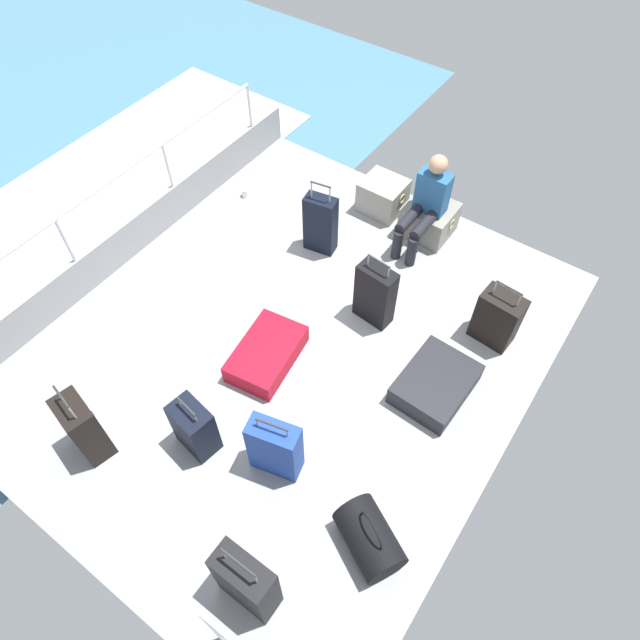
{
  "coord_description": "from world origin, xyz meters",
  "views": [
    {
      "loc": [
        2.07,
        -2.46,
        4.64
      ],
      "look_at": [
        0.17,
        0.23,
        0.25
      ],
      "focal_mm": 31.94,
      "sensor_mm": 36.0,
      "label": 1
    }
  ],
  "objects_px": {
    "suitcase_3": "(375,295)",
    "passenger_seated": "(426,203)",
    "suitcase_5": "(320,224)",
    "suitcase_8": "(267,354)",
    "suitcase_6": "(247,582)",
    "suitcase_2": "(275,448)",
    "suitcase_1": "(194,428)",
    "cargo_crate_0": "(383,196)",
    "cargo_crate_1": "(429,219)",
    "suitcase_0": "(497,318)",
    "duffel_bag": "(370,538)",
    "suitcase_7": "(435,384)",
    "paper_cup": "(245,193)",
    "suitcase_4": "(84,428)"
  },
  "relations": [
    {
      "from": "cargo_crate_1",
      "to": "suitcase_2",
      "type": "bearing_deg",
      "value": -84.21
    },
    {
      "from": "passenger_seated",
      "to": "suitcase_6",
      "type": "bearing_deg",
      "value": -78.68
    },
    {
      "from": "suitcase_3",
      "to": "passenger_seated",
      "type": "bearing_deg",
      "value": 96.81
    },
    {
      "from": "suitcase_3",
      "to": "suitcase_8",
      "type": "relative_size",
      "value": 0.97
    },
    {
      "from": "suitcase_1",
      "to": "suitcase_8",
      "type": "xyz_separation_m",
      "value": [
        -0.05,
        1.02,
        -0.17
      ]
    },
    {
      "from": "cargo_crate_1",
      "to": "duffel_bag",
      "type": "height_order",
      "value": "duffel_bag"
    },
    {
      "from": "suitcase_5",
      "to": "suitcase_8",
      "type": "bearing_deg",
      "value": -73.55
    },
    {
      "from": "suitcase_8",
      "to": "paper_cup",
      "type": "distance_m",
      "value": 2.41
    },
    {
      "from": "suitcase_7",
      "to": "paper_cup",
      "type": "bearing_deg",
      "value": 161.23
    },
    {
      "from": "suitcase_6",
      "to": "suitcase_2",
      "type": "bearing_deg",
      "value": 116.92
    },
    {
      "from": "cargo_crate_0",
      "to": "suitcase_2",
      "type": "distance_m",
      "value": 3.4
    },
    {
      "from": "suitcase_2",
      "to": "suitcase_0",
      "type": "bearing_deg",
      "value": 68.23
    },
    {
      "from": "duffel_bag",
      "to": "cargo_crate_0",
      "type": "bearing_deg",
      "value": 119.96
    },
    {
      "from": "paper_cup",
      "to": "suitcase_8",
      "type": "bearing_deg",
      "value": -45.16
    },
    {
      "from": "suitcase_4",
      "to": "suitcase_2",
      "type": "bearing_deg",
      "value": 29.08
    },
    {
      "from": "cargo_crate_0",
      "to": "duffel_bag",
      "type": "height_order",
      "value": "duffel_bag"
    },
    {
      "from": "cargo_crate_0",
      "to": "cargo_crate_1",
      "type": "distance_m",
      "value": 0.63
    },
    {
      "from": "suitcase_2",
      "to": "suitcase_6",
      "type": "xyz_separation_m",
      "value": [
        0.47,
        -0.92,
        0.03
      ]
    },
    {
      "from": "suitcase_2",
      "to": "suitcase_5",
      "type": "distance_m",
      "value": 2.6
    },
    {
      "from": "suitcase_6",
      "to": "suitcase_8",
      "type": "relative_size",
      "value": 1.04
    },
    {
      "from": "cargo_crate_1",
      "to": "suitcase_8",
      "type": "relative_size",
      "value": 0.66
    },
    {
      "from": "suitcase_0",
      "to": "suitcase_8",
      "type": "distance_m",
      "value": 2.23
    },
    {
      "from": "suitcase_7",
      "to": "suitcase_8",
      "type": "bearing_deg",
      "value": -156.84
    },
    {
      "from": "paper_cup",
      "to": "suitcase_3",
      "type": "bearing_deg",
      "value": -16.65
    },
    {
      "from": "suitcase_5",
      "to": "duffel_bag",
      "type": "bearing_deg",
      "value": -48.24
    },
    {
      "from": "suitcase_6",
      "to": "cargo_crate_0",
      "type": "bearing_deg",
      "value": 108.8
    },
    {
      "from": "cargo_crate_0",
      "to": "suitcase_6",
      "type": "xyz_separation_m",
      "value": [
        1.42,
        -4.18,
        0.16
      ]
    },
    {
      "from": "suitcase_5",
      "to": "suitcase_6",
      "type": "relative_size",
      "value": 1.01
    },
    {
      "from": "suitcase_1",
      "to": "suitcase_2",
      "type": "bearing_deg",
      "value": 19.09
    },
    {
      "from": "duffel_bag",
      "to": "paper_cup",
      "type": "relative_size",
      "value": 6.54
    },
    {
      "from": "suitcase_7",
      "to": "passenger_seated",
      "type": "bearing_deg",
      "value": 123.28
    },
    {
      "from": "passenger_seated",
      "to": "suitcase_8",
      "type": "relative_size",
      "value": 1.25
    },
    {
      "from": "suitcase_7",
      "to": "suitcase_1",
      "type": "bearing_deg",
      "value": -130.81
    },
    {
      "from": "cargo_crate_0",
      "to": "suitcase_0",
      "type": "relative_size",
      "value": 0.69
    },
    {
      "from": "suitcase_1",
      "to": "suitcase_4",
      "type": "distance_m",
      "value": 0.91
    },
    {
      "from": "suitcase_1",
      "to": "cargo_crate_0",
      "type": "bearing_deg",
      "value": 94.55
    },
    {
      "from": "suitcase_1",
      "to": "suitcase_7",
      "type": "height_order",
      "value": "suitcase_1"
    },
    {
      "from": "suitcase_1",
      "to": "suitcase_6",
      "type": "height_order",
      "value": "suitcase_6"
    },
    {
      "from": "suitcase_4",
      "to": "suitcase_7",
      "type": "xyz_separation_m",
      "value": [
        2.15,
        2.19,
        -0.23
      ]
    },
    {
      "from": "suitcase_2",
      "to": "suitcase_5",
      "type": "relative_size",
      "value": 0.83
    },
    {
      "from": "cargo_crate_1",
      "to": "suitcase_4",
      "type": "distance_m",
      "value": 4.15
    },
    {
      "from": "suitcase_6",
      "to": "paper_cup",
      "type": "bearing_deg",
      "value": 130.34
    },
    {
      "from": "suitcase_1",
      "to": "suitcase_7",
      "type": "bearing_deg",
      "value": 49.19
    },
    {
      "from": "suitcase_4",
      "to": "paper_cup",
      "type": "xyz_separation_m",
      "value": [
        -1.03,
        3.27,
        -0.29
      ]
    },
    {
      "from": "suitcase_0",
      "to": "suitcase_2",
      "type": "distance_m",
      "value": 2.46
    },
    {
      "from": "duffel_bag",
      "to": "suitcase_0",
      "type": "bearing_deg",
      "value": 91.94
    },
    {
      "from": "passenger_seated",
      "to": "suitcase_1",
      "type": "relative_size",
      "value": 1.62
    },
    {
      "from": "suitcase_4",
      "to": "suitcase_6",
      "type": "height_order",
      "value": "suitcase_6"
    },
    {
      "from": "suitcase_4",
      "to": "suitcase_6",
      "type": "xyz_separation_m",
      "value": [
        1.87,
        -0.14,
        0.02
      ]
    },
    {
      "from": "suitcase_2",
      "to": "suitcase_7",
      "type": "distance_m",
      "value": 1.61
    }
  ]
}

